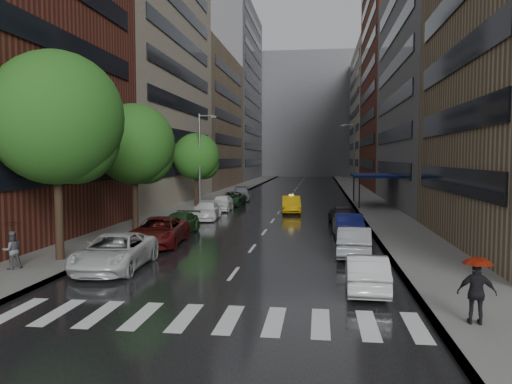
% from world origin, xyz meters
% --- Properties ---
extents(ground, '(220.00, 220.00, 0.00)m').
position_xyz_m(ground, '(0.00, 0.00, 0.00)').
color(ground, gray).
rests_on(ground, ground).
extents(road, '(14.00, 140.00, 0.01)m').
position_xyz_m(road, '(0.00, 50.00, 0.01)').
color(road, black).
rests_on(road, ground).
extents(sidewalk_left, '(4.00, 140.00, 0.15)m').
position_xyz_m(sidewalk_left, '(-9.00, 50.00, 0.07)').
color(sidewalk_left, gray).
rests_on(sidewalk_left, ground).
extents(sidewalk_right, '(4.00, 140.00, 0.15)m').
position_xyz_m(sidewalk_right, '(9.00, 50.00, 0.07)').
color(sidewalk_right, gray).
rests_on(sidewalk_right, ground).
extents(crosswalk, '(13.15, 2.80, 0.01)m').
position_xyz_m(crosswalk, '(0.20, -2.00, 0.01)').
color(crosswalk, silver).
rests_on(crosswalk, ground).
extents(buildings_left, '(8.00, 108.00, 38.00)m').
position_xyz_m(buildings_left, '(-15.00, 58.79, 15.99)').
color(buildings_left, maroon).
rests_on(buildings_left, ground).
extents(buildings_right, '(8.05, 109.10, 36.00)m').
position_xyz_m(buildings_right, '(15.00, 56.70, 15.03)').
color(buildings_right, '#937A5B').
rests_on(buildings_right, ground).
extents(building_far, '(40.00, 14.00, 32.00)m').
position_xyz_m(building_far, '(0.00, 118.00, 16.00)').
color(building_far, slate).
rests_on(building_far, ground).
extents(tree_near, '(6.25, 6.25, 9.96)m').
position_xyz_m(tree_near, '(-8.60, 5.25, 6.82)').
color(tree_near, '#382619').
rests_on(tree_near, ground).
extents(tree_mid, '(5.37, 5.37, 8.56)m').
position_xyz_m(tree_mid, '(-8.60, 15.09, 5.86)').
color(tree_mid, '#382619').
rests_on(tree_mid, ground).
extents(tree_far, '(4.65, 4.65, 7.41)m').
position_xyz_m(tree_far, '(-8.60, 31.87, 5.07)').
color(tree_far, '#382619').
rests_on(tree_far, ground).
extents(taxi, '(1.99, 4.74, 1.52)m').
position_xyz_m(taxi, '(1.13, 27.88, 0.76)').
color(taxi, '#EFB00C').
rests_on(taxi, ground).
extents(parked_cars_left, '(3.05, 41.58, 1.59)m').
position_xyz_m(parked_cars_left, '(-5.40, 20.53, 0.75)').
color(parked_cars_left, silver).
rests_on(parked_cars_left, ground).
extents(parked_cars_right, '(2.20, 23.59, 1.56)m').
position_xyz_m(parked_cars_right, '(5.40, 12.36, 0.74)').
color(parked_cars_right, silver).
rests_on(parked_cars_right, ground).
extents(ped_black_umbrella, '(1.01, 1.01, 2.09)m').
position_xyz_m(ped_black_umbrella, '(-9.60, 3.05, 1.39)').
color(ped_black_umbrella, '#54545A').
rests_on(ped_black_umbrella, sidewalk_left).
extents(ped_red_umbrella, '(1.13, 0.82, 2.01)m').
position_xyz_m(ped_red_umbrella, '(8.19, -1.92, 1.33)').
color(ped_red_umbrella, black).
rests_on(ped_red_umbrella, sidewalk_right).
extents(street_lamp_left, '(1.74, 0.22, 9.00)m').
position_xyz_m(street_lamp_left, '(-7.72, 30.00, 4.89)').
color(street_lamp_left, gray).
rests_on(street_lamp_left, sidewalk_left).
extents(street_lamp_right, '(1.74, 0.22, 9.00)m').
position_xyz_m(street_lamp_right, '(7.72, 45.00, 4.89)').
color(street_lamp_right, gray).
rests_on(street_lamp_right, sidewalk_right).
extents(awning, '(4.00, 8.00, 3.12)m').
position_xyz_m(awning, '(8.98, 35.00, 3.13)').
color(awning, navy).
rests_on(awning, sidewalk_right).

